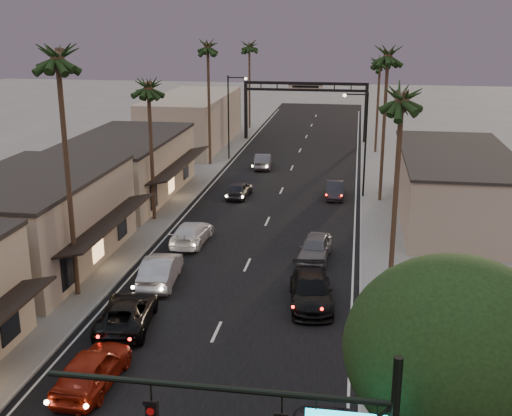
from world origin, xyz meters
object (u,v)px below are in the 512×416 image
(oncoming_red, at_px, (92,369))
(oncoming_pickup, at_px, (127,312))
(palm_ld, at_px, (208,43))
(palm_ra, at_px, (402,91))
(curbside_black, at_px, (311,291))
(palm_lc, at_px, (148,82))
(palm_rb, at_px, (388,50))
(palm_rc, at_px, (380,59))
(streetlight_left, at_px, (231,111))
(streetlight_right, at_px, (362,136))
(palm_lb, at_px, (57,50))
(corner_tree, at_px, (457,358))
(arch, at_px, (305,96))
(palm_far, at_px, (249,43))
(oncoming_silver, at_px, (161,270))

(oncoming_red, bearing_deg, oncoming_pickup, -83.26)
(palm_ld, bearing_deg, oncoming_pickup, -83.64)
(palm_ra, bearing_deg, curbside_black, -165.96)
(palm_lc, xyz_separation_m, palm_rb, (17.20, 8.00, 1.95))
(palm_rb, bearing_deg, palm_rc, 90.00)
(streetlight_left, bearing_deg, streetlight_right, -43.21)
(palm_ld, relative_size, oncoming_pickup, 2.64)
(palm_ra, bearing_deg, palm_lb, -173.37)
(streetlight_right, xyz_separation_m, oncoming_red, (-11.03, -31.56, -4.50))
(palm_lb, bearing_deg, oncoming_pickup, -37.29)
(streetlight_left, height_order, palm_ra, palm_ra)
(streetlight_right, distance_m, oncoming_pickup, 28.85)
(palm_ld, distance_m, palm_ra, 35.47)
(corner_tree, xyz_separation_m, palm_rb, (-0.88, 36.55, 6.44))
(streetlight_left, bearing_deg, arch, 60.03)
(curbside_black, bearing_deg, streetlight_right, 76.10)
(palm_rb, distance_m, palm_rc, 20.09)
(palm_far, distance_m, oncoming_red, 65.56)
(curbside_black, bearing_deg, palm_lc, 127.50)
(palm_rc, bearing_deg, corner_tree, -89.11)
(arch, xyz_separation_m, oncoming_pickup, (-4.58, -51.06, -4.79))
(palm_rb, height_order, curbside_black, palm_rb)
(oncoming_red, bearing_deg, palm_ld, -81.96)
(streetlight_left, height_order, oncoming_red, streetlight_left)
(streetlight_left, height_order, palm_rb, palm_rb)
(palm_lc, height_order, palm_far, palm_far)
(palm_ra, bearing_deg, arch, 100.59)
(palm_rc, bearing_deg, arch, 145.11)
(oncoming_pickup, xyz_separation_m, oncoming_silver, (0.06, 5.50, 0.09))
(palm_rc, bearing_deg, palm_lc, -121.56)
(palm_far, bearing_deg, palm_rb, -63.57)
(oncoming_silver, distance_m, curbside_black, 9.02)
(streetlight_left, relative_size, palm_far, 0.68)
(palm_ld, xyz_separation_m, palm_far, (0.30, 23.00, -0.97))
(arch, xyz_separation_m, palm_ra, (8.60, -46.00, 5.91))
(streetlight_right, xyz_separation_m, palm_rb, (1.68, -1.00, 7.09))
(streetlight_left, height_order, palm_lc, palm_lc)
(streetlight_right, bearing_deg, oncoming_pickup, -113.81)
(streetlight_left, height_order, palm_rc, palm_rc)
(palm_lc, relative_size, curbside_black, 2.22)
(streetlight_left, xyz_separation_m, palm_rc, (15.52, 6.00, 5.14))
(curbside_black, bearing_deg, oncoming_silver, 163.14)
(palm_ld, height_order, palm_far, palm_ld)
(palm_rc, xyz_separation_m, oncoming_pickup, (-13.18, -45.06, -9.72))
(arch, relative_size, palm_ra, 1.15)
(oncoming_silver, bearing_deg, arch, -101.20)
(palm_lb, distance_m, oncoming_silver, 13.42)
(palm_lb, distance_m, palm_far, 56.03)
(palm_far, bearing_deg, streetlight_right, -65.24)
(corner_tree, height_order, palm_far, palm_far)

